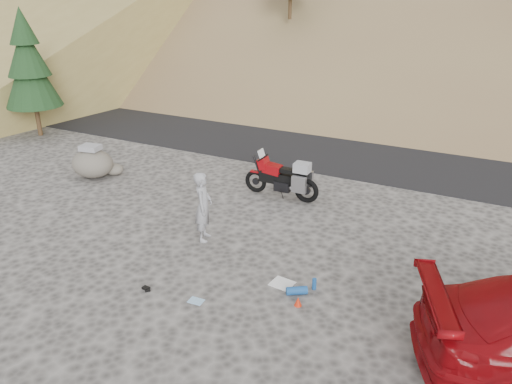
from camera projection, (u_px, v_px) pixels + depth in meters
ground at (208, 239)px, 12.39m from camera, size 140.00×140.00×0.00m
road at (329, 142)px, 19.77m from camera, size 120.00×7.00×0.05m
conifer_verge at (28, 64)px, 19.55m from camera, size 2.20×2.20×5.04m
motorcycle at (284, 179)px, 14.53m from camera, size 2.35×0.68×1.40m
man at (205, 239)px, 12.41m from camera, size 0.61×0.75×1.76m
boulder at (92, 163)px, 16.14m from camera, size 1.45×1.25×1.09m
small_rock at (114, 169)px, 16.43m from camera, size 0.74×0.69×0.37m
gear_white_cloth at (282, 284)px, 10.57m from camera, size 0.51×0.46×0.02m
gear_blue_mat at (297, 291)px, 10.19m from camera, size 0.46×0.38×0.17m
gear_bottle at (314, 284)px, 10.35m from camera, size 0.09×0.09×0.25m
gear_funnel at (298, 301)px, 9.83m from camera, size 0.16×0.16×0.19m
gear_glove_a at (146, 288)px, 10.39m from camera, size 0.16×0.12×0.04m
gear_glove_b at (148, 290)px, 10.32m from camera, size 0.13×0.14×0.04m
gear_blue_cloth at (196, 301)px, 10.00m from camera, size 0.31×0.24×0.01m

